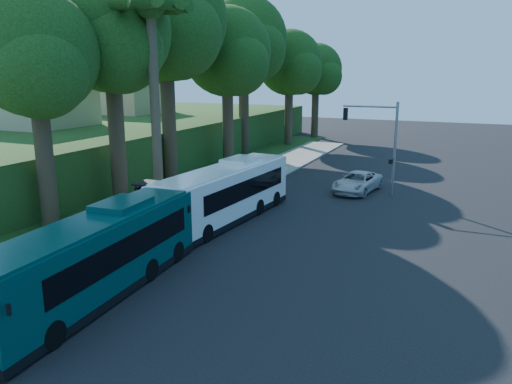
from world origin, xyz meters
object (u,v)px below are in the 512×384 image
at_px(teal_bus, 97,255).
at_px(pickup, 357,182).
at_px(bus_shelter, 159,195).
at_px(white_bus, 226,192).

bearing_deg(teal_bus, pickup, 72.31).
xyz_separation_m(bus_shelter, pickup, (9.36, 13.06, -1.04)).
distance_m(bus_shelter, white_bus, 4.10).
xyz_separation_m(bus_shelter, white_bus, (3.47, 2.20, -0.01)).
bearing_deg(white_bus, bus_shelter, -142.97).
bearing_deg(bus_shelter, pickup, 54.38).
relative_size(bus_shelter, pickup, 0.58).
bearing_deg(bus_shelter, teal_bus, -70.18).
bearing_deg(pickup, bus_shelter, -116.98).
distance_m(bus_shelter, pickup, 16.10).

